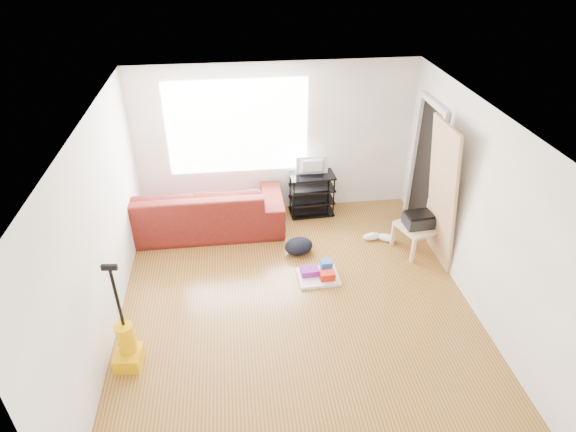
{
  "coord_description": "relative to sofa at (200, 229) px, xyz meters",
  "views": [
    {
      "loc": [
        -0.68,
        -4.68,
        4.31
      ],
      "look_at": [
        -0.03,
        0.6,
        0.99
      ],
      "focal_mm": 30.0,
      "sensor_mm": 36.0,
      "label": 1
    }
  ],
  "objects": [
    {
      "name": "sofa",
      "position": [
        0.0,
        0.0,
        0.0
      ],
      "size": [
        2.69,
        1.05,
        0.79
      ],
      "primitive_type": "imported",
      "rotation": [
        0.0,
        0.0,
        3.14
      ],
      "color": "#510E12",
      "rests_on": "ground"
    },
    {
      "name": "bucket",
      "position": [
        0.93,
        -0.35,
        0.0
      ],
      "size": [
        0.34,
        0.34,
        0.28
      ],
      "primitive_type": "cylinder",
      "rotation": [
        0.0,
        0.0,
        0.22
      ],
      "color": "#131FB0",
      "rests_on": "ground"
    },
    {
      "name": "backpack",
      "position": [
        1.5,
        -0.83,
        0.0
      ],
      "size": [
        0.51,
        0.46,
        0.24
      ],
      "primitive_type": "ellipsoid",
      "rotation": [
        0.0,
        0.0,
        0.3
      ],
      "color": "black",
      "rests_on": "ground"
    },
    {
      "name": "tv",
      "position": [
        1.87,
        0.27,
        0.88
      ],
      "size": [
        0.52,
        0.07,
        0.3
      ],
      "primitive_type": "imported",
      "rotation": [
        0.0,
        0.0,
        3.14
      ],
      "color": "black",
      "rests_on": "tv_stand"
    },
    {
      "name": "door_panel",
      "position": [
        3.44,
        -1.17,
        0.0
      ],
      "size": [
        0.26,
        0.84,
        2.1
      ],
      "primitive_type": "cube",
      "rotation": [
        0.0,
        -0.1,
        0.0
      ],
      "color": "#9C7C52",
      "rests_on": "ground"
    },
    {
      "name": "tv_stand",
      "position": [
        1.87,
        0.27,
        0.37
      ],
      "size": [
        0.75,
        0.45,
        0.73
      ],
      "rotation": [
        0.0,
        0.0,
        0.05
      ],
      "color": "black",
      "rests_on": "ground"
    },
    {
      "name": "sneakers",
      "position": [
        2.79,
        -0.67,
        0.06
      ],
      "size": [
        0.53,
        0.27,
        0.12
      ],
      "rotation": [
        0.0,
        0.0,
        -0.32
      ],
      "color": "white",
      "rests_on": "ground"
    },
    {
      "name": "toilet_paper",
      "position": [
        0.96,
        -0.38,
        0.19
      ],
      "size": [
        0.11,
        0.11,
        0.1
      ],
      "primitive_type": "cylinder",
      "color": "white",
      "rests_on": "bucket"
    },
    {
      "name": "room",
      "position": [
        1.38,
        -1.8,
        1.25
      ],
      "size": [
        4.51,
        5.01,
        2.51
      ],
      "color": "brown",
      "rests_on": "ground"
    },
    {
      "name": "printer",
      "position": [
        3.26,
        -0.96,
        0.53
      ],
      "size": [
        0.43,
        0.34,
        0.21
      ],
      "rotation": [
        0.0,
        0.0,
        0.08
      ],
      "color": "black",
      "rests_on": "side_table"
    },
    {
      "name": "side_table",
      "position": [
        3.26,
        -0.96,
        0.36
      ],
      "size": [
        0.67,
        0.67,
        0.43
      ],
      "rotation": [
        0.0,
        0.0,
        0.34
      ],
      "color": "tan",
      "rests_on": "ground"
    },
    {
      "name": "vacuum",
      "position": [
        -0.69,
        -2.68,
        0.25
      ],
      "size": [
        0.31,
        0.35,
        1.35
      ],
      "rotation": [
        0.0,
        0.0,
        -0.09
      ],
      "color": "#E3A100",
      "rests_on": "ground"
    },
    {
      "name": "cleaning_tray",
      "position": [
        1.7,
        -1.45,
        0.06
      ],
      "size": [
        0.58,
        0.48,
        0.2
      ],
      "rotation": [
        0.0,
        0.0,
        0.04
      ],
      "color": "silver",
      "rests_on": "ground"
    }
  ]
}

